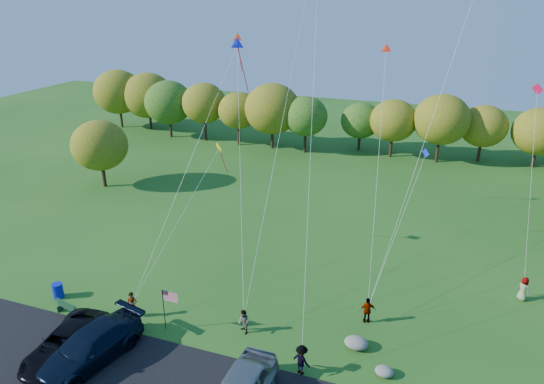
% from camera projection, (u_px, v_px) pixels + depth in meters
% --- Properties ---
extents(ground, '(140.00, 140.00, 0.00)m').
position_uv_depth(ground, '(227.00, 343.00, 27.73)').
color(ground, '#245518').
rests_on(ground, ground).
extents(treeline, '(76.76, 28.09, 8.33)m').
position_uv_depth(treeline, '(333.00, 116.00, 58.21)').
color(treeline, '#3B2315').
rests_on(treeline, ground).
extents(minivan_dark, '(3.25, 6.01, 1.60)m').
position_uv_depth(minivan_dark, '(66.00, 344.00, 26.40)').
color(minivan_dark, black).
rests_on(minivan_dark, asphalt_lane).
extents(minivan_navy, '(3.90, 6.67, 1.82)m').
position_uv_depth(minivan_navy, '(90.00, 347.00, 26.06)').
color(minivan_navy, black).
rests_on(minivan_navy, asphalt_lane).
extents(flyer_a, '(0.73, 0.59, 1.76)m').
position_uv_depth(flyer_a, '(132.00, 305.00, 29.66)').
color(flyer_a, '#4C4C59').
rests_on(flyer_a, ground).
extents(flyer_b, '(0.95, 0.94, 1.54)m').
position_uv_depth(flyer_b, '(244.00, 322.00, 28.33)').
color(flyer_b, '#4C4C59').
rests_on(flyer_b, ground).
extents(flyer_c, '(1.28, 1.01, 1.73)m').
position_uv_depth(flyer_c, '(302.00, 360.00, 25.27)').
color(flyer_c, '#4C4C59').
rests_on(flyer_c, ground).
extents(flyer_d, '(1.07, 0.74, 1.69)m').
position_uv_depth(flyer_d, '(368.00, 310.00, 29.23)').
color(flyer_d, '#4C4C59').
rests_on(flyer_d, ground).
extents(flyer_e, '(0.95, 0.94, 1.66)m').
position_uv_depth(flyer_e, '(523.00, 289.00, 31.38)').
color(flyer_e, '#4C4C59').
rests_on(flyer_e, ground).
extents(park_bench, '(1.70, 0.63, 0.95)m').
position_uv_depth(park_bench, '(68.00, 307.00, 30.08)').
color(park_bench, '#163E22').
rests_on(park_bench, ground).
extents(trash_barrel, '(0.67, 0.67, 1.00)m').
position_uv_depth(trash_barrel, '(58.00, 291.00, 31.77)').
color(trash_barrel, '#0C18B6').
rests_on(trash_barrel, ground).
extents(flag_assembly, '(1.02, 0.67, 2.77)m').
position_uv_depth(flag_assembly, '(168.00, 300.00, 28.05)').
color(flag_assembly, black).
rests_on(flag_assembly, ground).
extents(boulder_near, '(1.35, 1.05, 0.67)m').
position_uv_depth(boulder_near, '(356.00, 343.00, 27.29)').
color(boulder_near, gray).
rests_on(boulder_near, ground).
extents(boulder_far, '(0.98, 0.82, 0.51)m').
position_uv_depth(boulder_far, '(384.00, 371.00, 25.34)').
color(boulder_far, gray).
rests_on(boulder_far, ground).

